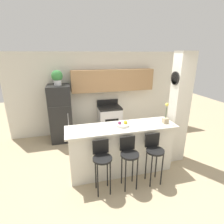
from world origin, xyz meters
name	(u,v)px	position (x,y,z in m)	size (l,w,h in m)	color
ground_plane	(121,170)	(0.00, 0.00, 0.00)	(14.00, 14.00, 0.00)	tan
wall_back	(105,88)	(0.14, 2.21, 1.44)	(5.60, 0.38, 2.55)	silver
pillar_right	(179,109)	(1.43, 0.15, 1.28)	(0.38, 0.32, 2.55)	silver
counter_bar	(121,149)	(0.00, 0.00, 0.54)	(2.30, 0.64, 1.07)	silver
refrigerator	(61,113)	(-1.27, 1.88, 0.83)	(0.63, 0.70, 1.66)	black
stove_range	(110,120)	(0.22, 1.94, 0.46)	(0.70, 0.60, 1.07)	silver
bar_stool_left	(102,159)	(-0.52, -0.49, 0.68)	(0.35, 0.35, 1.02)	black
bar_stool_mid	(129,155)	(0.00, -0.49, 0.68)	(0.35, 0.35, 1.02)	black
bar_stool_right	(154,151)	(0.52, -0.49, 0.68)	(0.35, 0.35, 1.02)	black
potted_plant_on_fridge	(57,77)	(-1.27, 1.88, 1.89)	(0.31, 0.31, 0.41)	silver
orchid_vase	(166,117)	(0.96, -0.07, 1.20)	(0.11, 0.11, 0.45)	tan
fruit_bowl	(123,124)	(0.02, 0.01, 1.10)	(0.27, 0.27, 0.12)	silver
trash_bin	(81,135)	(-0.73, 1.64, 0.19)	(0.28, 0.28, 0.38)	black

